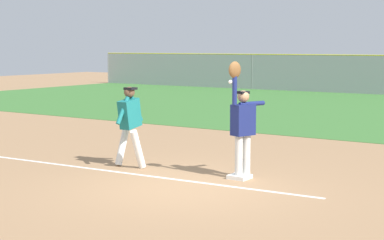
% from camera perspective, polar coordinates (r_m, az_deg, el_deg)
% --- Properties ---
extents(ground_plane, '(74.15, 74.15, 0.00)m').
position_cam_1_polar(ground_plane, '(11.42, -0.48, -6.20)').
color(ground_plane, '#A37A54').
extents(chalk_foul_line, '(11.99, 0.70, 0.01)m').
position_cam_1_polar(chalk_foul_line, '(13.88, -12.11, -4.00)').
color(chalk_foul_line, white).
rests_on(chalk_foul_line, ground_plane).
extents(first_base, '(0.39, 0.39, 0.08)m').
position_cam_1_polar(first_base, '(12.17, 4.38, -5.20)').
color(first_base, white).
rests_on(first_base, ground_plane).
extents(fielder, '(0.42, 0.88, 2.28)m').
position_cam_1_polar(fielder, '(12.03, 4.63, -0.13)').
color(fielder, silver).
rests_on(fielder, ground_plane).
extents(runner, '(0.71, 0.84, 1.72)m').
position_cam_1_polar(runner, '(13.20, -5.73, -0.07)').
color(runner, white).
rests_on(runner, ground_plane).
extents(baseball, '(0.07, 0.07, 0.07)m').
position_cam_1_polar(baseball, '(11.80, 3.53, 3.50)').
color(baseball, white).
extents(parked_car_black, '(4.53, 2.37, 1.25)m').
position_cam_1_polar(parked_car_black, '(39.31, 10.71, 3.91)').
color(parked_car_black, black).
rests_on(parked_car_black, ground_plane).
extents(parked_car_tan, '(4.46, 2.23, 1.25)m').
position_cam_1_polar(parked_car_tan, '(37.70, 16.57, 3.63)').
color(parked_car_tan, tan).
rests_on(parked_car_tan, ground_plane).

